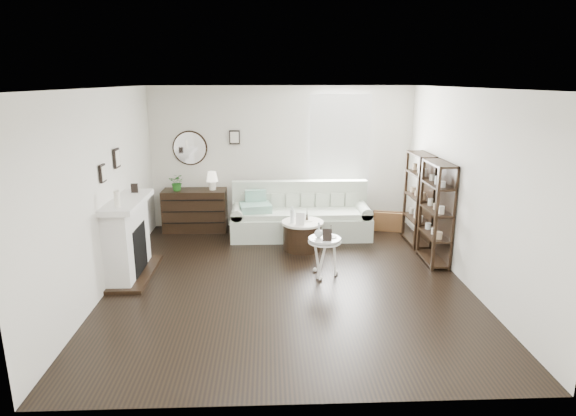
{
  "coord_description": "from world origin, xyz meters",
  "views": [
    {
      "loc": [
        -0.26,
        -6.43,
        2.81
      ],
      "look_at": [
        0.03,
        0.8,
        0.87
      ],
      "focal_mm": 30.0,
      "sensor_mm": 36.0,
      "label": 1
    }
  ],
  "objects_px": {
    "dresser": "(195,210)",
    "pedestal_table": "(325,241)",
    "sofa": "(300,218)",
    "drum_table": "(302,235)"
  },
  "relations": [
    {
      "from": "pedestal_table",
      "to": "drum_table",
      "type": "bearing_deg",
      "value": 101.69
    },
    {
      "from": "sofa",
      "to": "dresser",
      "type": "bearing_deg",
      "value": 168.84
    },
    {
      "from": "dresser",
      "to": "pedestal_table",
      "type": "bearing_deg",
      "value": -46.3
    },
    {
      "from": "sofa",
      "to": "pedestal_table",
      "type": "bearing_deg",
      "value": -83.37
    },
    {
      "from": "dresser",
      "to": "drum_table",
      "type": "bearing_deg",
      "value": -30.38
    },
    {
      "from": "sofa",
      "to": "pedestal_table",
      "type": "distance_m",
      "value": 1.94
    },
    {
      "from": "sofa",
      "to": "pedestal_table",
      "type": "xyz_separation_m",
      "value": [
        0.22,
        -1.92,
        0.21
      ]
    },
    {
      "from": "pedestal_table",
      "to": "sofa",
      "type": "bearing_deg",
      "value": 96.63
    },
    {
      "from": "sofa",
      "to": "drum_table",
      "type": "bearing_deg",
      "value": -91.24
    },
    {
      "from": "dresser",
      "to": "pedestal_table",
      "type": "xyz_separation_m",
      "value": [
        2.21,
        -2.31,
        0.14
      ]
    }
  ]
}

